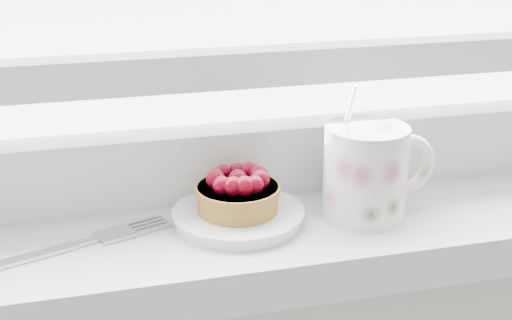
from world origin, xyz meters
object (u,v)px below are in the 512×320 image
object	(u,v)px
floral_mug	(368,170)
fork	(56,250)
saucer	(238,216)
raspberry_tart	(238,192)

from	to	relation	value
floral_mug	fork	size ratio (longest dim) A/B	0.62
saucer	raspberry_tart	bearing A→B (deg)	-36.85
floral_mug	raspberry_tart	bearing A→B (deg)	173.05
fork	saucer	bearing A→B (deg)	6.37
saucer	fork	size ratio (longest dim) A/B	0.61
raspberry_tart	fork	bearing A→B (deg)	-173.72
raspberry_tart	fork	distance (m)	0.17
floral_mug	fork	distance (m)	0.29
saucer	floral_mug	xyz separation A→B (m)	(0.12, -0.02, 0.04)
saucer	raspberry_tart	xyz separation A→B (m)	(0.00, -0.00, 0.02)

